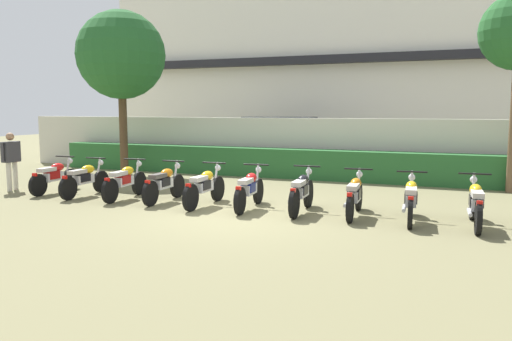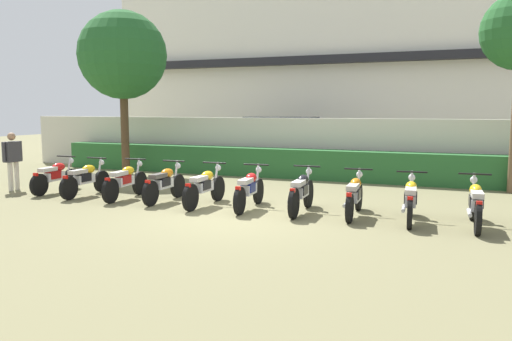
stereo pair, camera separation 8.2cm
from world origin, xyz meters
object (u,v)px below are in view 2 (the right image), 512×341
at_px(motorcycle_in_row_9, 475,204).
at_px(motorcycle_in_row_2, 125,181).
at_px(motorcycle_in_row_4, 205,186).
at_px(motorcycle_in_row_6, 301,192).
at_px(parked_car, 285,141).
at_px(motorcycle_in_row_8, 411,200).
at_px(motorcycle_in_row_3, 164,183).
at_px(tree_near_inspector, 123,56).
at_px(motorcycle_in_row_5, 249,189).
at_px(motorcycle_in_row_0, 55,176).
at_px(motorcycle_in_row_1, 85,179).
at_px(inspector_person, 13,157).
at_px(motorcycle_in_row_7, 354,195).

bearing_deg(motorcycle_in_row_9, motorcycle_in_row_2, 86.54).
xyz_separation_m(motorcycle_in_row_2, motorcycle_in_row_4, (2.24, -0.06, 0.00)).
relative_size(motorcycle_in_row_6, motorcycle_in_row_9, 0.97).
height_order(parked_car, motorcycle_in_row_8, parked_car).
distance_m(motorcycle_in_row_2, motorcycle_in_row_3, 1.10).
relative_size(tree_near_inspector, motorcycle_in_row_5, 2.84).
relative_size(motorcycle_in_row_2, motorcycle_in_row_9, 0.98).
bearing_deg(motorcycle_in_row_2, motorcycle_in_row_0, 84.18).
height_order(parked_car, motorcycle_in_row_1, parked_car).
relative_size(motorcycle_in_row_1, motorcycle_in_row_9, 0.95).
bearing_deg(motorcycle_in_row_4, inspector_person, 89.49).
distance_m(motorcycle_in_row_2, inspector_person, 3.65).
bearing_deg(motorcycle_in_row_5, tree_near_inspector, 51.50).
bearing_deg(parked_car, motorcycle_in_row_7, -65.38).
xyz_separation_m(motorcycle_in_row_6, inspector_person, (-8.13, -0.10, 0.46)).
bearing_deg(motorcycle_in_row_2, motorcycle_in_row_4, -95.90).
height_order(motorcycle_in_row_2, motorcycle_in_row_9, motorcycle_in_row_9).
bearing_deg(parked_car, motorcycle_in_row_5, -78.33).
xyz_separation_m(motorcycle_in_row_1, motorcycle_in_row_6, (5.71, 0.07, 0.01)).
height_order(parked_car, motorcycle_in_row_7, parked_car).
relative_size(motorcycle_in_row_1, inspector_person, 1.17).
relative_size(parked_car, tree_near_inspector, 0.84).
bearing_deg(motorcycle_in_row_6, motorcycle_in_row_5, 88.39).
relative_size(tree_near_inspector, motorcycle_in_row_8, 3.02).
bearing_deg(motorcycle_in_row_6, motorcycle_in_row_7, -89.20).
bearing_deg(motorcycle_in_row_8, tree_near_inspector, 61.84).
distance_m(motorcycle_in_row_3, motorcycle_in_row_9, 6.82).
xyz_separation_m(motorcycle_in_row_4, motorcycle_in_row_5, (1.08, 0.06, -0.00)).
relative_size(motorcycle_in_row_6, motorcycle_in_row_7, 1.00).
relative_size(motorcycle_in_row_4, motorcycle_in_row_9, 1.00).
xyz_separation_m(motorcycle_in_row_2, inspector_person, (-3.62, -0.08, 0.47)).
distance_m(motorcycle_in_row_1, motorcycle_in_row_6, 5.71).
xyz_separation_m(motorcycle_in_row_1, motorcycle_in_row_3, (2.30, 0.08, 0.00)).
bearing_deg(inspector_person, motorcycle_in_row_5, 0.58).
distance_m(motorcycle_in_row_5, motorcycle_in_row_7, 2.31).
distance_m(motorcycle_in_row_6, inspector_person, 8.14).
bearing_deg(parked_car, motorcycle_in_row_8, -60.38).
xyz_separation_m(motorcycle_in_row_2, motorcycle_in_row_7, (5.63, 0.11, -0.01)).
distance_m(tree_near_inspector, motorcycle_in_row_5, 8.51).
distance_m(motorcycle_in_row_1, motorcycle_in_row_2, 1.20).
bearing_deg(motorcycle_in_row_1, motorcycle_in_row_3, -89.55).
relative_size(motorcycle_in_row_0, inspector_person, 1.13).
distance_m(tree_near_inspector, inspector_person, 5.32).
relative_size(tree_near_inspector, motorcycle_in_row_0, 3.08).
xyz_separation_m(motorcycle_in_row_4, motorcycle_in_row_9, (5.68, 0.06, 0.00)).
height_order(motorcycle_in_row_2, motorcycle_in_row_7, motorcycle_in_row_2).
relative_size(motorcycle_in_row_2, motorcycle_in_row_8, 1.05).
bearing_deg(inspector_person, motorcycle_in_row_2, 1.20).
height_order(motorcycle_in_row_1, inspector_person, inspector_person).
bearing_deg(motorcycle_in_row_9, tree_near_inspector, 65.58).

